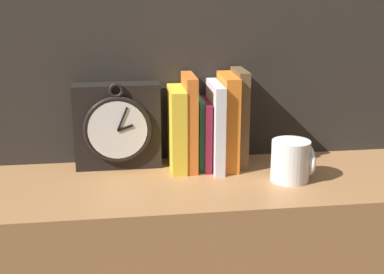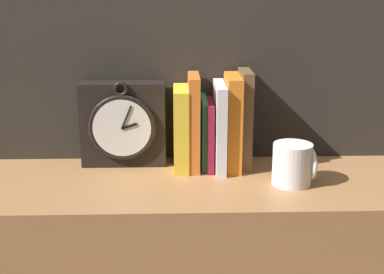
# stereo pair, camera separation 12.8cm
# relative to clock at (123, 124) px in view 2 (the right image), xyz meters

# --- Properties ---
(clock) EXTENTS (0.22, 0.08, 0.23)m
(clock) POSITION_rel_clock_xyz_m (0.00, 0.00, 0.00)
(clock) COLOR black
(clock) RESTS_ON bookshelf
(book_slot0_yellow) EXTENTS (0.04, 0.14, 0.21)m
(book_slot0_yellow) POSITION_rel_clock_xyz_m (0.15, -0.03, -0.00)
(book_slot0_yellow) COLOR yellow
(book_slot0_yellow) RESTS_ON bookshelf
(book_slot1_orange) EXTENTS (0.03, 0.13, 0.25)m
(book_slot1_orange) POSITION_rel_clock_xyz_m (0.18, -0.03, 0.01)
(book_slot1_orange) COLOR orange
(book_slot1_orange) RESTS_ON bookshelf
(book_slot2_green) EXTENTS (0.01, 0.12, 0.19)m
(book_slot2_green) POSITION_rel_clock_xyz_m (0.21, -0.02, -0.02)
(book_slot2_green) COLOR #227245
(book_slot2_green) RESTS_ON bookshelf
(book_slot3_maroon) EXTENTS (0.02, 0.13, 0.18)m
(book_slot3_maroon) POSITION_rel_clock_xyz_m (0.23, -0.03, -0.02)
(book_slot3_maroon) COLOR maroon
(book_slot3_maroon) RESTS_ON bookshelf
(book_slot4_white) EXTENTS (0.03, 0.15, 0.23)m
(book_slot4_white) POSITION_rel_clock_xyz_m (0.25, -0.04, 0.00)
(book_slot4_white) COLOR silver
(book_slot4_white) RESTS_ON bookshelf
(book_slot5_orange) EXTENTS (0.04, 0.14, 0.24)m
(book_slot5_orange) POSITION_rel_clock_xyz_m (0.29, -0.03, 0.01)
(book_slot5_orange) COLOR orange
(book_slot5_orange) RESTS_ON bookshelf
(book_slot6_brown) EXTENTS (0.03, 0.12, 0.25)m
(book_slot6_brown) POSITION_rel_clock_xyz_m (0.32, -0.02, 0.02)
(book_slot6_brown) COLOR brown
(book_slot6_brown) RESTS_ON bookshelf
(mug) EXTENTS (0.10, 0.09, 0.10)m
(mug) POSITION_rel_clock_xyz_m (0.42, -0.16, -0.06)
(mug) COLOR white
(mug) RESTS_ON bookshelf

